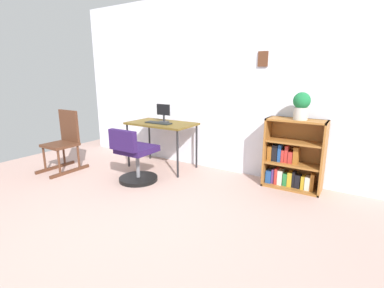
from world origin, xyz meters
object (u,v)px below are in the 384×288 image
at_px(keyboard, 158,123).
at_px(desk, 162,126).
at_px(office_chair, 135,159).
at_px(bookshelf_low, 292,158).
at_px(monitor, 163,113).
at_px(potted_plant_on_shelf, 301,105).
at_px(rocking_chair, 64,140).

bearing_deg(keyboard, desk, 96.77).
relative_size(office_chair, bookshelf_low, 0.84).
distance_m(monitor, bookshelf_low, 1.95).
height_order(monitor, potted_plant_on_shelf, potted_plant_on_shelf).
bearing_deg(desk, office_chair, -83.59).
xyz_separation_m(desk, office_chair, (0.08, -0.69, -0.33)).
distance_m(keyboard, rocking_chair, 1.44).
xyz_separation_m(office_chair, rocking_chair, (-1.25, -0.17, 0.13)).
height_order(office_chair, rocking_chair, rocking_chair).
relative_size(office_chair, potted_plant_on_shelf, 2.28).
bearing_deg(keyboard, monitor, 92.60).
distance_m(keyboard, potted_plant_on_shelf, 1.99).
bearing_deg(bookshelf_low, desk, -172.89).
distance_m(desk, office_chair, 0.77).
height_order(monitor, keyboard, monitor).
distance_m(rocking_chair, potted_plant_on_shelf, 3.35).
height_order(keyboard, rocking_chair, rocking_chair).
relative_size(keyboard, bookshelf_low, 0.47).
bearing_deg(monitor, rocking_chair, -142.38).
distance_m(rocking_chair, bookshelf_low, 3.26).
bearing_deg(rocking_chair, office_chair, 7.62).
bearing_deg(keyboard, rocking_chair, -146.91).
bearing_deg(desk, bookshelf_low, 7.11).
xyz_separation_m(desk, keyboard, (0.01, -0.09, 0.07)).
xyz_separation_m(desk, bookshelf_low, (1.89, 0.24, -0.26)).
distance_m(desk, keyboard, 0.11).
xyz_separation_m(monitor, keyboard, (0.01, -0.14, -0.13)).
bearing_deg(rocking_chair, desk, 36.14).
height_order(desk, monitor, monitor).
xyz_separation_m(office_chair, potted_plant_on_shelf, (1.88, 0.88, 0.74)).
xyz_separation_m(desk, monitor, (0.00, 0.05, 0.20)).
bearing_deg(potted_plant_on_shelf, monitor, -175.99).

